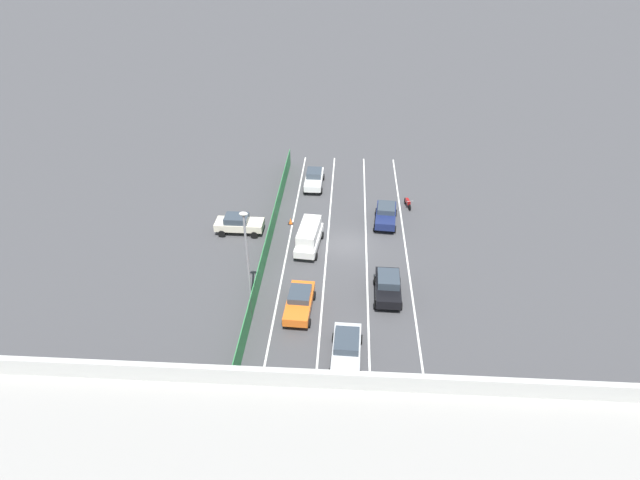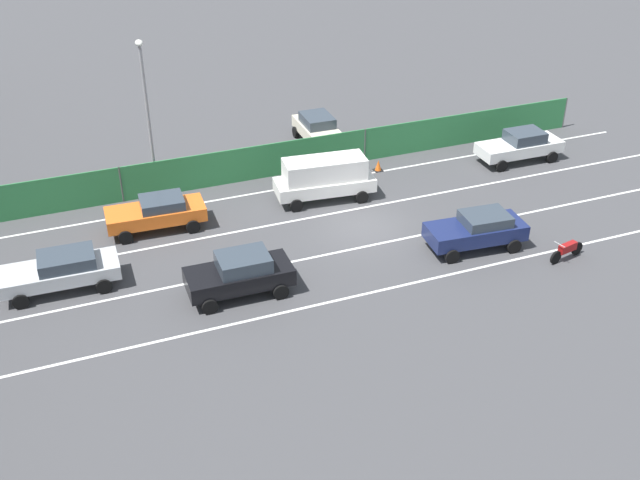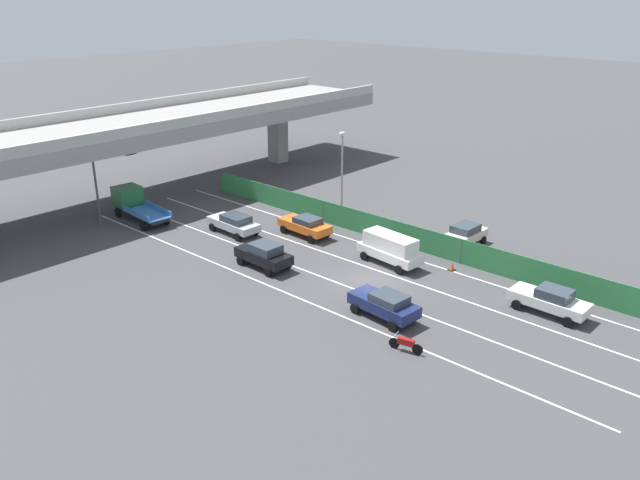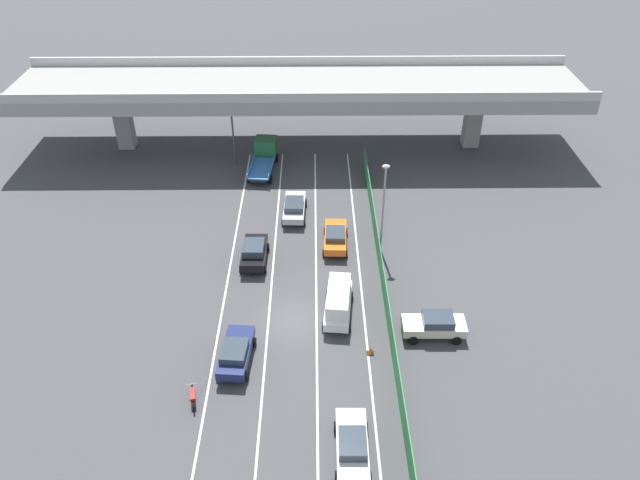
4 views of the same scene
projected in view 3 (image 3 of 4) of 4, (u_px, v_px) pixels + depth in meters
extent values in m
plane|color=#424244|center=(369.00, 281.00, 43.27)|extent=(300.00, 300.00, 0.00)
cube|color=silver|center=(278.00, 289.00, 42.00)|extent=(0.14, 43.05, 0.01)
cube|color=silver|center=(313.00, 274.00, 44.31)|extent=(0.14, 43.05, 0.01)
cube|color=silver|center=(345.00, 259.00, 46.63)|extent=(0.14, 43.05, 0.01)
cube|color=silver|center=(374.00, 246.00, 48.95)|extent=(0.14, 43.05, 0.01)
cube|color=gray|center=(132.00, 130.00, 57.85)|extent=(56.51, 10.49, 1.28)
cube|color=#B2B2AD|center=(164.00, 126.00, 54.31)|extent=(56.51, 0.30, 0.90)
cube|color=#B2B2AD|center=(101.00, 111.00, 60.59)|extent=(56.51, 0.30, 0.90)
cube|color=gray|center=(278.00, 136.00, 71.60)|extent=(1.60, 1.60, 5.68)
cube|color=#338447|center=(386.00, 230.00, 49.69)|extent=(0.06, 39.05, 1.85)
cylinder|color=#4C514C|center=(461.00, 251.00, 45.62)|extent=(0.10, 0.10, 1.85)
cylinder|color=#4C514C|center=(323.00, 211.00, 53.75)|extent=(0.10, 0.10, 1.85)
cylinder|color=#4C514C|center=(222.00, 181.00, 61.87)|extent=(0.10, 0.10, 1.85)
cube|color=silver|center=(549.00, 301.00, 38.70)|extent=(1.77, 4.68, 0.61)
cube|color=#333D47|center=(555.00, 294.00, 38.31)|extent=(1.53, 1.94, 0.59)
cylinder|color=black|center=(517.00, 305.00, 39.29)|extent=(0.23, 0.64, 0.64)
cylinder|color=black|center=(530.00, 296.00, 40.45)|extent=(0.23, 0.64, 0.64)
cylinder|color=black|center=(568.00, 322.00, 37.28)|extent=(0.23, 0.64, 0.64)
cylinder|color=black|center=(580.00, 312.00, 38.45)|extent=(0.23, 0.64, 0.64)
cube|color=navy|center=(384.00, 305.00, 38.21)|extent=(2.13, 4.47, 0.68)
cube|color=#333D47|center=(389.00, 298.00, 37.72)|extent=(1.72, 2.15, 0.46)
cylinder|color=black|center=(355.00, 309.00, 38.83)|extent=(0.27, 0.66, 0.64)
cylinder|color=black|center=(375.00, 299.00, 39.96)|extent=(0.27, 0.66, 0.64)
cylinder|color=black|center=(392.00, 326.00, 36.83)|extent=(0.27, 0.66, 0.64)
cylinder|color=black|center=(412.00, 316.00, 37.95)|extent=(0.27, 0.66, 0.64)
cube|color=#B7BABC|center=(233.00, 224.00, 51.33)|extent=(1.94, 4.74, 0.58)
cube|color=#333D47|center=(236.00, 218.00, 50.91)|extent=(1.65, 2.26, 0.51)
cylinder|color=black|center=(212.00, 227.00, 51.92)|extent=(0.24, 0.65, 0.64)
cylinder|color=black|center=(230.00, 222.00, 53.12)|extent=(0.24, 0.65, 0.64)
cylinder|color=black|center=(238.00, 237.00, 49.86)|extent=(0.24, 0.65, 0.64)
cylinder|color=black|center=(255.00, 231.00, 51.06)|extent=(0.24, 0.65, 0.64)
cube|color=black|center=(264.00, 256.00, 45.10)|extent=(1.91, 4.27, 0.69)
cube|color=#333D47|center=(265.00, 248.00, 44.73)|extent=(1.64, 2.08, 0.59)
cylinder|color=black|center=(240.00, 261.00, 45.59)|extent=(0.23, 0.64, 0.64)
cylinder|color=black|center=(260.00, 253.00, 46.82)|extent=(0.23, 0.64, 0.64)
cylinder|color=black|center=(268.00, 272.00, 43.75)|extent=(0.23, 0.64, 0.64)
cylinder|color=black|center=(287.00, 264.00, 44.98)|extent=(0.23, 0.64, 0.64)
cube|color=silver|center=(390.00, 253.00, 45.62)|extent=(2.21, 5.01, 0.64)
cube|color=silver|center=(390.00, 242.00, 45.32)|extent=(1.92, 4.12, 1.04)
cylinder|color=black|center=(364.00, 256.00, 46.41)|extent=(0.28, 0.66, 0.64)
cylinder|color=black|center=(381.00, 250.00, 47.48)|extent=(0.28, 0.66, 0.64)
cylinder|color=black|center=(399.00, 270.00, 44.12)|extent=(0.28, 0.66, 0.64)
cylinder|color=black|center=(415.00, 263.00, 45.19)|extent=(0.28, 0.66, 0.64)
cube|color=orange|center=(305.00, 226.00, 50.86)|extent=(1.97, 4.54, 0.62)
cube|color=#333D47|center=(308.00, 220.00, 50.44)|extent=(1.63, 2.02, 0.45)
cylinder|color=black|center=(284.00, 229.00, 51.45)|extent=(0.25, 0.65, 0.64)
cylinder|color=black|center=(300.00, 224.00, 52.60)|extent=(0.25, 0.65, 0.64)
cylinder|color=black|center=(310.00, 239.00, 49.46)|extent=(0.25, 0.65, 0.64)
cylinder|color=black|center=(326.00, 233.00, 50.61)|extent=(0.25, 0.65, 0.64)
cube|color=black|center=(141.00, 213.00, 54.02)|extent=(2.20, 6.50, 0.25)
cube|color=#236638|center=(127.00, 196.00, 55.20)|extent=(2.22, 2.09, 1.63)
cube|color=#3875BC|center=(147.00, 214.00, 53.25)|extent=(2.43, 4.48, 0.10)
cube|color=#3875BC|center=(136.00, 214.00, 52.54)|extent=(0.46, 4.31, 0.46)
cube|color=#3875BC|center=(158.00, 208.00, 53.80)|extent=(0.46, 4.31, 0.46)
cylinder|color=black|center=(118.00, 213.00, 54.96)|extent=(0.33, 0.82, 0.80)
cylinder|color=black|center=(140.00, 207.00, 56.27)|extent=(0.33, 0.82, 0.80)
cylinder|color=black|center=(143.00, 226.00, 52.00)|extent=(0.33, 0.82, 0.80)
cylinder|color=black|center=(166.00, 220.00, 53.31)|extent=(0.33, 0.82, 0.80)
cylinder|color=black|center=(394.00, 343.00, 35.13)|extent=(0.22, 0.61, 0.60)
cylinder|color=black|center=(417.00, 350.00, 34.50)|extent=(0.22, 0.61, 0.60)
cube|color=maroon|center=(406.00, 342.00, 34.71)|extent=(0.47, 0.96, 0.36)
cylinder|color=#B2B2B2|center=(397.00, 334.00, 34.85)|extent=(0.59, 0.15, 0.03)
cube|color=beige|center=(463.00, 236.00, 48.67)|extent=(4.27, 1.85, 0.64)
cube|color=#333D47|center=(466.00, 228.00, 48.60)|extent=(2.05, 1.60, 0.56)
cylinder|color=black|center=(463.00, 251.00, 47.30)|extent=(0.64, 0.23, 0.64)
cylinder|color=black|center=(442.00, 245.00, 48.43)|extent=(0.64, 0.23, 0.64)
cylinder|color=black|center=(483.00, 240.00, 49.26)|extent=(0.64, 0.23, 0.64)
cylinder|color=black|center=(463.00, 234.00, 50.39)|extent=(0.64, 0.23, 0.64)
cylinder|color=#47474C|center=(97.00, 192.00, 52.22)|extent=(0.18, 0.18, 5.74)
cylinder|color=#47474C|center=(114.00, 156.00, 52.64)|extent=(3.86, 0.21, 0.12)
cube|color=black|center=(130.00, 153.00, 53.73)|extent=(0.97, 0.30, 0.32)
sphere|color=#390706|center=(128.00, 154.00, 53.42)|extent=(0.20, 0.20, 0.20)
sphere|color=#3B2806|center=(132.00, 153.00, 53.63)|extent=(0.20, 0.20, 0.20)
sphere|color=green|center=(135.00, 152.00, 53.84)|extent=(0.20, 0.20, 0.20)
cylinder|color=gray|center=(342.00, 182.00, 51.85)|extent=(0.16, 0.16, 7.45)
ellipsoid|color=silver|center=(343.00, 133.00, 50.42)|extent=(0.60, 0.36, 0.28)
cone|color=orange|center=(452.00, 266.00, 44.77)|extent=(0.36, 0.36, 0.60)
cube|color=black|center=(452.00, 270.00, 44.88)|extent=(0.47, 0.47, 0.03)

